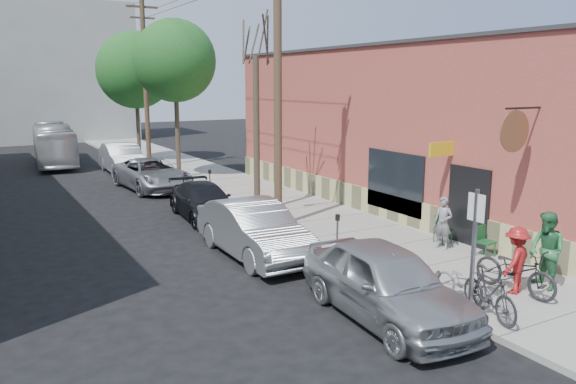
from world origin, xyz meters
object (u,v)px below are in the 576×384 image
tree_leafy_far (135,70)px  tree_leafy_mid (175,61)px  sign_post (474,240)px  parked_bike_b (464,283)px  parking_meter_near (337,228)px  car_1 (254,230)px  patron_grey (443,223)px  cyclist (516,260)px  parking_meter_far (210,179)px  tree_bare (257,135)px  patron_green (547,251)px  patio_chair_b (486,242)px  utility_pole_near (276,75)px  parked_bike_a (489,293)px  patio_chair_a (443,229)px  car_0 (386,282)px  bus (54,144)px  car_2 (204,201)px  car_4 (123,158)px  car_3 (152,174)px

tree_leafy_far → tree_leafy_mid: bearing=-90.0°
sign_post → parked_bike_b: 1.47m
tree_leafy_mid → sign_post: bearing=-91.3°
parking_meter_near → car_1: (-1.95, 1.55, -0.15)m
parking_meter_near → tree_leafy_far: (0.55, 23.24, 4.93)m
parked_bike_b → car_1: (-2.52, 5.88, 0.25)m
patron_grey → cyclist: bearing=-34.4°
parking_meter_far → tree_leafy_far: bearing=87.7°
tree_bare → patron_green: bearing=-77.9°
parking_meter_far → patron_green: size_ratio=0.65×
tree_bare → patio_chair_b: bearing=-69.6°
parked_bike_b → patron_grey: bearing=49.3°
tree_leafy_mid → tree_leafy_far: (0.00, 7.70, -0.32)m
tree_leafy_far → patron_grey: (2.63, -24.27, -4.95)m
parking_meter_near → utility_pole_near: bearing=88.0°
patio_chair_b → parked_bike_a: parked_bike_a is taller
patio_chair_a → cyclist: bearing=-126.6°
patron_green → car_0: (-4.37, 0.80, -0.27)m
utility_pole_near → bus: 22.16m
parked_bike_a → car_1: car_1 is taller
parked_bike_a → car_1: 7.19m
bus → patio_chair_b: bearing=-69.3°
bus → parked_bike_b: bearing=-76.2°
car_2 → patio_chair_b: bearing=-56.4°
utility_pole_near → car_2: (-1.59, 2.92, -4.74)m
bus → patron_grey: bearing=-69.7°
patron_grey → car_4: bearing=176.5°
patron_green → parked_bike_a: bearing=-63.3°
sign_post → tree_leafy_far: bearing=89.1°
car_3 → parking_meter_far: bearing=-73.3°
car_4 → patron_green: bearing=-78.0°
patio_chair_a → parked_bike_b: size_ratio=0.54×
utility_pole_near → car_1: bearing=-131.1°
patron_green → car_2: patron_green is taller
patio_chair_b → parked_bike_a: bearing=-145.3°
tree_leafy_mid → patio_chair_a: (3.14, -16.10, -5.64)m
parked_bike_b → bus: size_ratio=0.18×
car_3 → bus: (-2.91, 11.57, 0.52)m
sign_post → car_3: bearing=94.8°
utility_pole_near → car_0: utility_pole_near is taller
utility_pole_near → cyclist: (1.87, -8.53, -4.44)m
patron_grey → car_2: (-4.63, 7.89, -0.30)m
cyclist → car_1: cyclist is taller
car_3 → sign_post: bearing=-89.1°
sign_post → utility_pole_near: utility_pole_near is taller
car_1 → car_2: 5.34m
patio_chair_b → car_0: car_0 is taller
patron_green → cyclist: bearing=-84.8°
parking_meter_near → car_0: (-1.45, -3.95, -0.14)m
bus → car_3: bearing=-71.6°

